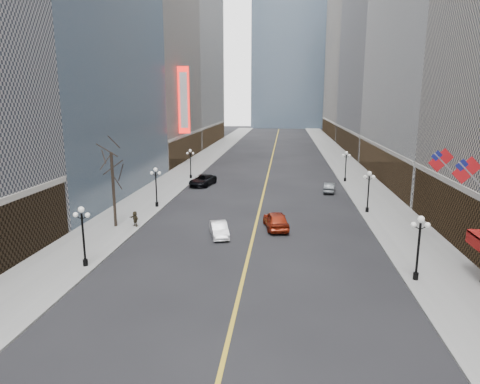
% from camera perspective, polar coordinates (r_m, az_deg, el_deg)
% --- Properties ---
extents(sidewalk_east, '(6.00, 230.00, 0.15)m').
position_cam_1_polar(sidewalk_east, '(70.39, 15.17, 1.92)').
color(sidewalk_east, gray).
rests_on(sidewalk_east, ground).
extents(sidewalk_west, '(6.00, 230.00, 0.15)m').
position_cam_1_polar(sidewalk_west, '(71.46, -7.60, 2.39)').
color(sidewalk_west, gray).
rests_on(sidewalk_west, ground).
extents(lane_line, '(0.25, 200.00, 0.02)m').
position_cam_1_polar(lane_line, '(79.40, 4.00, 3.41)').
color(lane_line, gold).
rests_on(lane_line, ground).
extents(bldg_east_c, '(26.60, 40.60, 48.80)m').
position_cam_1_polar(bldg_east_c, '(108.54, 21.56, 17.80)').
color(bldg_east_c, gray).
rests_on(bldg_east_c, ground).
extents(bldg_east_d, '(26.60, 46.60, 62.80)m').
position_cam_1_polar(bldg_east_d, '(151.09, 17.31, 18.97)').
color(bldg_east_d, '#AEA290').
rests_on(bldg_east_d, ground).
extents(bldg_west_c, '(26.60, 30.60, 50.80)m').
position_cam_1_polar(bldg_west_c, '(92.33, -15.68, 19.93)').
color(bldg_west_c, '#AEA290').
rests_on(bldg_west_c, ground).
extents(bldg_west_d, '(26.60, 38.60, 72.80)m').
position_cam_1_polar(bldg_west_d, '(126.08, -9.89, 23.07)').
color(bldg_west_d, silver).
rests_on(bldg_west_d, ground).
extents(streetlamp_east_1, '(1.26, 0.44, 4.52)m').
position_cam_1_polar(streetlamp_east_1, '(31.25, 22.76, -6.07)').
color(streetlamp_east_1, black).
rests_on(streetlamp_east_1, sidewalk_east).
extents(streetlamp_east_2, '(1.26, 0.44, 4.52)m').
position_cam_1_polar(streetlamp_east_2, '(48.20, 16.77, 0.60)').
color(streetlamp_east_2, black).
rests_on(streetlamp_east_2, sidewalk_east).
extents(streetlamp_east_3, '(1.26, 0.44, 4.52)m').
position_cam_1_polar(streetlamp_east_3, '(65.71, 13.94, 3.77)').
color(streetlamp_east_3, black).
rests_on(streetlamp_east_3, sidewalk_east).
extents(streetlamp_west_1, '(1.26, 0.44, 4.52)m').
position_cam_1_polar(streetlamp_west_1, '(33.23, -20.23, -4.79)').
color(streetlamp_west_1, black).
rests_on(streetlamp_west_1, sidewalk_west).
extents(streetlamp_west_2, '(1.26, 0.44, 4.52)m').
position_cam_1_polar(streetlamp_west_2, '(49.51, -11.14, 1.20)').
color(streetlamp_west_2, black).
rests_on(streetlamp_west_2, sidewalk_west).
extents(streetlamp_west_3, '(1.26, 0.44, 4.52)m').
position_cam_1_polar(streetlamp_west_3, '(66.68, -6.63, 4.17)').
color(streetlamp_west_3, black).
rests_on(streetlamp_west_3, sidewalk_west).
extents(flag_4, '(2.87, 0.12, 2.87)m').
position_cam_1_polar(flag_4, '(33.28, 28.22, 2.28)').
color(flag_4, '#B2B2B7').
rests_on(flag_4, ground).
extents(flag_5, '(2.87, 0.12, 2.87)m').
position_cam_1_polar(flag_5, '(37.91, 25.44, 3.61)').
color(flag_5, '#B2B2B7').
rests_on(flag_5, ground).
extents(theatre_marquee, '(2.00, 0.55, 12.00)m').
position_cam_1_polar(theatre_marquee, '(80.58, -7.48, 12.03)').
color(theatre_marquee, red).
rests_on(theatre_marquee, ground).
extents(tree_west_far, '(3.60, 3.60, 7.92)m').
position_cam_1_polar(tree_west_far, '(42.11, -16.72, 3.59)').
color(tree_west_far, '#2D231C').
rests_on(tree_west_far, sidewalk_west).
extents(car_nb_mid, '(2.45, 4.27, 1.33)m').
position_cam_1_polar(car_nb_mid, '(38.93, -2.79, -5.00)').
color(car_nb_mid, white).
rests_on(car_nb_mid, ground).
extents(car_nb_far, '(3.60, 6.00, 1.56)m').
position_cam_1_polar(car_nb_far, '(61.88, -4.99, 1.58)').
color(car_nb_far, black).
rests_on(car_nb_far, ground).
extents(car_sb_mid, '(2.91, 5.34, 1.72)m').
position_cam_1_polar(car_sb_mid, '(41.28, 4.81, -3.74)').
color(car_sb_mid, maroon).
rests_on(car_sb_mid, ground).
extents(car_sb_far, '(1.96, 4.16, 1.32)m').
position_cam_1_polar(car_sb_far, '(58.33, 11.84, 0.59)').
color(car_sb_far, '#43474A').
rests_on(car_sb_far, ground).
extents(ped_west_far, '(1.36, 1.15, 1.50)m').
position_cam_1_polar(ped_west_far, '(42.67, -13.83, -3.47)').
color(ped_west_far, '#2F281A').
rests_on(ped_west_far, sidewalk_west).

